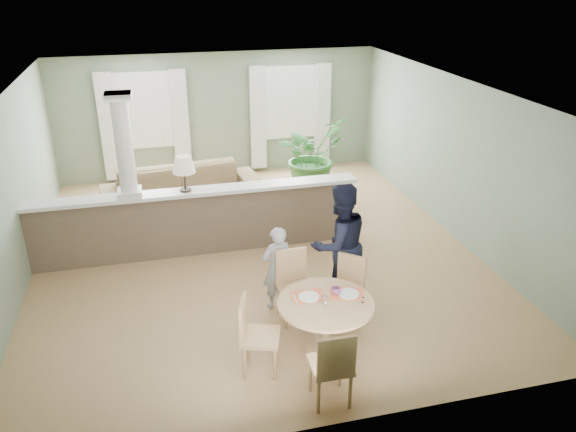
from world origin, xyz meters
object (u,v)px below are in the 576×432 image
object	(u,v)px
chair_near	(333,365)
child_person	(277,268)
houseplant	(311,155)
dining_table	(326,312)
chair_side	(254,332)
chair_far_man	(348,286)
man_person	(339,245)
chair_far_boy	(293,282)
sofa	(183,193)

from	to	relation	value
chair_near	child_person	size ratio (longest dim) A/B	0.79
houseplant	chair_near	size ratio (longest dim) A/B	1.65
dining_table	chair_side	size ratio (longest dim) A/B	1.22
chair_far_man	man_person	bearing A→B (deg)	129.75
chair_far_boy	chair_far_man	xyz separation A→B (m)	(0.69, -0.22, -0.03)
houseplant	chair_far_man	distance (m)	4.70
dining_table	houseplant	bearing A→B (deg)	75.71
chair_far_boy	child_person	xyz separation A→B (m)	(-0.15, 0.29, 0.08)
chair_side	child_person	bearing A→B (deg)	-6.52
chair_far_man	child_person	xyz separation A→B (m)	(-0.84, 0.51, 0.11)
chair_side	chair_far_man	bearing A→B (deg)	-44.23
dining_table	chair_far_boy	bearing A→B (deg)	103.13
chair_far_boy	man_person	distance (m)	0.82
sofa	chair_side	bearing A→B (deg)	-91.51
chair_near	child_person	world-z (taller)	child_person
houseplant	chair_near	distance (m)	6.32
dining_table	chair_far_boy	xyz separation A→B (m)	(-0.19, 0.82, -0.03)
chair_side	child_person	distance (m)	1.38
chair_far_boy	man_person	size ratio (longest dim) A/B	0.55
chair_side	man_person	world-z (taller)	man_person
man_person	houseplant	bearing A→B (deg)	-114.67
dining_table	man_person	size ratio (longest dim) A/B	0.66
sofa	chair_far_man	world-z (taller)	chair_far_man
houseplant	chair_side	distance (m)	5.81
chair_far_boy	chair_far_man	size ratio (longest dim) A/B	1.07
sofa	child_person	size ratio (longest dim) A/B	2.45
chair_far_man	child_person	bearing A→B (deg)	-168.71
chair_far_man	man_person	world-z (taller)	man_person
houseplant	chair_side	world-z (taller)	houseplant
chair_far_man	chair_side	distance (m)	1.59
chair_near	man_person	distance (m)	2.12
dining_table	chair_near	size ratio (longest dim) A/B	1.21
chair_far_boy	man_person	xyz separation A→B (m)	(0.71, 0.23, 0.35)
sofa	chair_far_boy	distance (m)	3.98
chair_far_boy	chair_far_man	bearing A→B (deg)	-18.50
child_person	man_person	distance (m)	0.90
sofa	dining_table	size ratio (longest dim) A/B	2.55
sofa	chair_near	bearing A→B (deg)	-85.22
chair_side	child_person	xyz separation A→B (m)	(0.56, 1.26, 0.08)
chair_side	man_person	size ratio (longest dim) A/B	0.54
sofa	houseplant	bearing A→B (deg)	5.55
houseplant	chair_far_man	size ratio (longest dim) A/B	1.74
houseplant	man_person	size ratio (longest dim) A/B	0.89
houseplant	man_person	distance (m)	4.24
chair_side	man_person	bearing A→B (deg)	-32.32
chair_side	sofa	bearing A→B (deg)	22.93
chair_far_boy	chair_far_man	distance (m)	0.72
chair_far_boy	chair_near	world-z (taller)	chair_far_boy
sofa	man_person	size ratio (longest dim) A/B	1.68
houseplant	chair_far_boy	size ratio (longest dim) A/B	1.64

